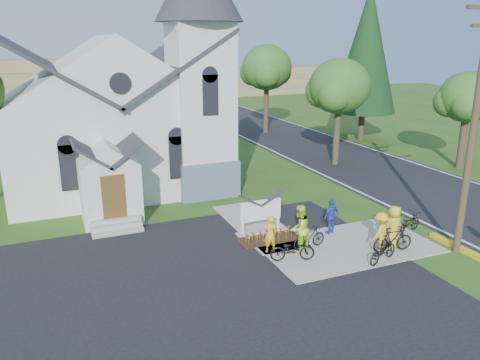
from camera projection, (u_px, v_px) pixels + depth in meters
name	position (u px, v px, depth m)	size (l,w,h in m)	color
ground	(323.00, 258.00, 18.18)	(120.00, 120.00, 0.00)	#2E5117
parking_lot	(156.00, 326.00, 13.84)	(20.00, 16.00, 0.02)	black
road	(329.00, 153.00, 35.11)	(8.00, 90.00, 0.02)	black
sidewalk	(348.00, 246.00, 19.16)	(7.00, 4.00, 0.05)	gray
church	(120.00, 95.00, 25.71)	(12.35, 12.00, 13.00)	silver
church_sign	(260.00, 211.00, 20.27)	(2.20, 0.40, 1.70)	gray
flower_bed	(269.00, 239.00, 19.76)	(2.60, 1.10, 0.07)	#351D0E
utility_pole	(477.00, 117.00, 17.26)	(3.45, 0.28, 10.00)	#413020
tree_road_near	(339.00, 87.00, 30.42)	(4.00, 4.00, 7.05)	#3B2C20
tree_road_mid	(267.00, 68.00, 41.06)	(4.40, 4.40, 7.80)	#3B2C20
tree_road_far	(468.00, 98.00, 29.61)	(3.60, 3.60, 6.30)	#3B2C20
conifer	(367.00, 50.00, 37.48)	(5.20, 5.20, 12.40)	#3B2C20
distant_hills	(136.00, 82.00, 68.64)	(61.00, 10.00, 5.60)	olive
cyclist_0	(270.00, 234.00, 18.38)	(0.55, 0.36, 1.52)	gold
bike_0	(292.00, 250.00, 17.73)	(0.60, 1.72, 0.90)	black
cyclist_1	(299.00, 229.00, 18.32)	(0.95, 0.74, 1.96)	#B5E82B
bike_1	(309.00, 238.00, 18.78)	(0.43, 1.54, 0.92)	black
cyclist_2	(331.00, 216.00, 20.16)	(0.92, 0.38, 1.57)	#2347B0
bike_2	(383.00, 251.00, 17.66)	(0.58, 1.65, 0.87)	black
cyclist_3	(381.00, 232.00, 18.39)	(1.06, 0.61, 1.64)	yellow
bike_3	(393.00, 239.00, 18.48)	(0.48, 1.71, 1.03)	black
cyclist_4	(394.00, 227.00, 18.76)	(0.86, 0.56, 1.76)	gold
bike_4	(408.00, 223.00, 20.30)	(0.60, 1.72, 0.90)	black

